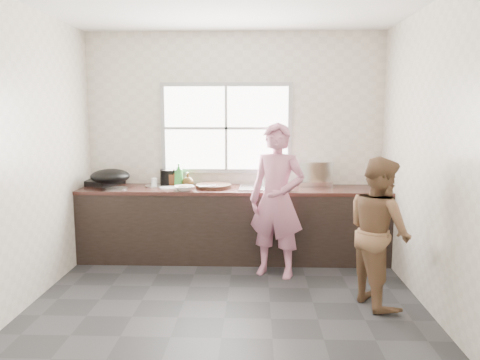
{
  "coord_description": "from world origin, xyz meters",
  "views": [
    {
      "loc": [
        0.26,
        -4.14,
        1.76
      ],
      "look_at": [
        0.1,
        0.65,
        1.05
      ],
      "focal_mm": 35.0,
      "sensor_mm": 36.0,
      "label": 1
    }
  ],
  "objects_px": {
    "bowl_held": "(274,188)",
    "pot_lid_left": "(116,189)",
    "woman": "(277,205)",
    "black_pot": "(171,177)",
    "glass_jar": "(154,182)",
    "dish_rack": "(314,173)",
    "cutting_board": "(214,186)",
    "person_side": "(379,231)",
    "bowl_mince": "(184,188)",
    "wok": "(110,176)",
    "burner": "(101,182)",
    "pot_lid_right": "(155,186)",
    "bottle_brown_short": "(188,181)",
    "bottle_green": "(179,175)",
    "bowl_crabs": "(283,188)",
    "bottle_brown_tall": "(174,178)",
    "plate_food": "(169,188)"
  },
  "relations": [
    {
      "from": "bowl_held",
      "to": "pot_lid_left",
      "type": "bearing_deg",
      "value": 179.02
    },
    {
      "from": "woman",
      "to": "black_pot",
      "type": "relative_size",
      "value": 5.88
    },
    {
      "from": "glass_jar",
      "to": "dish_rack",
      "type": "bearing_deg",
      "value": 2.96
    },
    {
      "from": "cutting_board",
      "to": "dish_rack",
      "type": "distance_m",
      "value": 1.23
    },
    {
      "from": "person_side",
      "to": "bowl_held",
      "type": "bearing_deg",
      "value": 22.3
    },
    {
      "from": "bowl_mince",
      "to": "wok",
      "type": "xyz_separation_m",
      "value": [
        -0.88,
        0.11,
        0.12
      ]
    },
    {
      "from": "cutting_board",
      "to": "glass_jar",
      "type": "height_order",
      "value": "glass_jar"
    },
    {
      "from": "black_pot",
      "to": "pot_lid_left",
      "type": "distance_m",
      "value": 0.68
    },
    {
      "from": "cutting_board",
      "to": "wok",
      "type": "relative_size",
      "value": 0.93
    },
    {
      "from": "burner",
      "to": "wok",
      "type": "relative_size",
      "value": 0.94
    },
    {
      "from": "dish_rack",
      "to": "pot_lid_right",
      "type": "xyz_separation_m",
      "value": [
        -1.92,
        -0.12,
        -0.14
      ]
    },
    {
      "from": "bottle_brown_short",
      "to": "pot_lid_left",
      "type": "bearing_deg",
      "value": -169.12
    },
    {
      "from": "glass_jar",
      "to": "wok",
      "type": "distance_m",
      "value": 0.52
    },
    {
      "from": "bottle_green",
      "to": "dish_rack",
      "type": "distance_m",
      "value": 1.63
    },
    {
      "from": "bottle_brown_short",
      "to": "pot_lid_left",
      "type": "height_order",
      "value": "bottle_brown_short"
    },
    {
      "from": "woman",
      "to": "bowl_held",
      "type": "relative_size",
      "value": 8.21
    },
    {
      "from": "bowl_crabs",
      "to": "bottle_brown_tall",
      "type": "relative_size",
      "value": 1.03
    },
    {
      "from": "woman",
      "to": "black_pot",
      "type": "distance_m",
      "value": 1.5
    },
    {
      "from": "bowl_crabs",
      "to": "black_pot",
      "type": "distance_m",
      "value": 1.41
    },
    {
      "from": "bowl_held",
      "to": "bottle_brown_short",
      "type": "distance_m",
      "value": 1.03
    },
    {
      "from": "woman",
      "to": "bottle_green",
      "type": "bearing_deg",
      "value": 172.53
    },
    {
      "from": "plate_food",
      "to": "glass_jar",
      "type": "xyz_separation_m",
      "value": [
        -0.21,
        0.18,
        0.04
      ]
    },
    {
      "from": "cutting_board",
      "to": "burner",
      "type": "height_order",
      "value": "burner"
    },
    {
      "from": "bottle_green",
      "to": "bowl_crabs",
      "type": "bearing_deg",
      "value": -9.81
    },
    {
      "from": "black_pot",
      "to": "plate_food",
      "type": "distance_m",
      "value": 0.32
    },
    {
      "from": "bowl_mince",
      "to": "black_pot",
      "type": "distance_m",
      "value": 0.5
    },
    {
      "from": "black_pot",
      "to": "bowl_held",
      "type": "bearing_deg",
      "value": -17.45
    },
    {
      "from": "burner",
      "to": "pot_lid_left",
      "type": "relative_size",
      "value": 1.65
    },
    {
      "from": "cutting_board",
      "to": "black_pot",
      "type": "xyz_separation_m",
      "value": [
        -0.55,
        0.23,
        0.07
      ]
    },
    {
      "from": "person_side",
      "to": "dish_rack",
      "type": "height_order",
      "value": "person_side"
    },
    {
      "from": "woman",
      "to": "pot_lid_right",
      "type": "height_order",
      "value": "woman"
    },
    {
      "from": "person_side",
      "to": "bottle_green",
      "type": "xyz_separation_m",
      "value": [
        -2.04,
        1.32,
        0.32
      ]
    },
    {
      "from": "bottle_brown_short",
      "to": "pot_lid_right",
      "type": "bearing_deg",
      "value": 171.29
    },
    {
      "from": "glass_jar",
      "to": "burner",
      "type": "distance_m",
      "value": 0.69
    },
    {
      "from": "cutting_board",
      "to": "dish_rack",
      "type": "height_order",
      "value": "dish_rack"
    },
    {
      "from": "glass_jar",
      "to": "pot_lid_left",
      "type": "distance_m",
      "value": 0.46
    },
    {
      "from": "bottle_brown_short",
      "to": "dish_rack",
      "type": "xyz_separation_m",
      "value": [
        1.52,
        0.18,
        0.07
      ]
    },
    {
      "from": "cutting_board",
      "to": "pot_lid_right",
      "type": "xyz_separation_m",
      "value": [
        -0.71,
        0.08,
        -0.02
      ]
    },
    {
      "from": "black_pot",
      "to": "plate_food",
      "type": "xyz_separation_m",
      "value": [
        0.03,
        -0.3,
        -0.09
      ]
    },
    {
      "from": "plate_food",
      "to": "burner",
      "type": "height_order",
      "value": "burner"
    },
    {
      "from": "bowl_held",
      "to": "wok",
      "type": "xyz_separation_m",
      "value": [
        -1.91,
        0.07,
        0.12
      ]
    },
    {
      "from": "bowl_crabs",
      "to": "plate_food",
      "type": "xyz_separation_m",
      "value": [
        -1.32,
        0.09,
        -0.02
      ]
    },
    {
      "from": "woman",
      "to": "pot_lid_left",
      "type": "distance_m",
      "value": 1.89
    },
    {
      "from": "woman",
      "to": "bowl_held",
      "type": "xyz_separation_m",
      "value": [
        -0.02,
        0.39,
        0.12
      ]
    },
    {
      "from": "bottle_brown_short",
      "to": "glass_jar",
      "type": "distance_m",
      "value": 0.43
    },
    {
      "from": "plate_food",
      "to": "wok",
      "type": "height_order",
      "value": "wok"
    },
    {
      "from": "glass_jar",
      "to": "burner",
      "type": "bearing_deg",
      "value": 171.74
    },
    {
      "from": "person_side",
      "to": "bowl_crabs",
      "type": "xyz_separation_m",
      "value": [
        -0.81,
        1.11,
        0.21
      ]
    },
    {
      "from": "plate_food",
      "to": "dish_rack",
      "type": "xyz_separation_m",
      "value": [
        1.73,
        0.28,
        0.14
      ]
    },
    {
      "from": "woman",
      "to": "pot_lid_left",
      "type": "bearing_deg",
      "value": -172.38
    }
  ]
}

